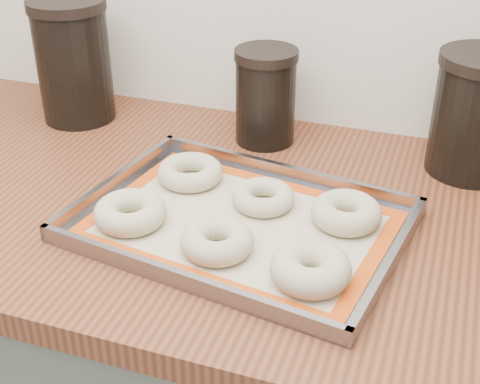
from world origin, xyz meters
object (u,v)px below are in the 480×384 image
at_px(bagel_front_left, 130,212).
at_px(bagel_front_mid, 217,241).
at_px(canister_mid, 266,96).
at_px(bagel_back_right, 346,213).
at_px(bagel_back_left, 190,172).
at_px(bagel_front_right, 311,269).
at_px(bagel_back_mid, 263,197).
at_px(baking_tray, 240,223).
at_px(canister_right, 478,114).
at_px(canister_left, 73,60).

height_order(bagel_front_left, bagel_front_mid, same).
relative_size(bagel_front_left, bagel_front_mid, 1.05).
xyz_separation_m(bagel_front_left, canister_mid, (0.10, 0.33, 0.06)).
xyz_separation_m(bagel_back_right, canister_mid, (-0.20, 0.23, 0.06)).
distance_m(bagel_front_left, bagel_back_left, 0.15).
distance_m(bagel_front_mid, canister_mid, 0.37).
xyz_separation_m(bagel_front_left, bagel_front_right, (0.28, -0.05, 0.00)).
distance_m(bagel_back_left, bagel_back_right, 0.27).
relative_size(bagel_back_left, bagel_back_mid, 1.11).
xyz_separation_m(bagel_back_mid, bagel_back_right, (0.13, -0.01, 0.00)).
xyz_separation_m(bagel_front_mid, bagel_back_right, (0.15, 0.13, 0.00)).
bearing_deg(bagel_back_right, baking_tray, -159.40).
relative_size(baking_tray, bagel_back_mid, 5.33).
relative_size(bagel_front_mid, bagel_back_right, 0.98).
height_order(baking_tray, bagel_front_right, bagel_front_right).
xyz_separation_m(baking_tray, canister_right, (0.31, 0.29, 0.10)).
distance_m(bagel_back_left, canister_right, 0.47).
distance_m(bagel_front_mid, bagel_back_mid, 0.14).
relative_size(bagel_back_mid, canister_right, 0.47).
height_order(canister_left, canister_right, canister_left).
bearing_deg(bagel_back_left, bagel_back_right, -9.02).
relative_size(bagel_front_left, canister_right, 0.52).
relative_size(baking_tray, bagel_back_right, 4.92).
xyz_separation_m(baking_tray, bagel_back_right, (0.14, 0.05, 0.02)).
bearing_deg(bagel_back_mid, bagel_back_right, -3.10).
xyz_separation_m(bagel_front_right, bagel_back_left, (-0.25, 0.19, -0.00)).
bearing_deg(bagel_back_mid, bagel_front_left, -147.28).
distance_m(bagel_front_left, canister_mid, 0.36).
height_order(bagel_front_right, canister_left, canister_left).
bearing_deg(canister_right, bagel_front_mid, -130.64).
height_order(canister_left, canister_mid, canister_left).
bearing_deg(canister_left, canister_mid, 3.11).
bearing_deg(bagel_front_mid, bagel_front_right, -9.44).
distance_m(canister_left, canister_mid, 0.37).
bearing_deg(bagel_front_mid, canister_right, 49.36).
bearing_deg(bagel_back_mid, canister_left, 154.93).
relative_size(bagel_back_mid, bagel_back_right, 0.92).
bearing_deg(bagel_front_mid, canister_left, 140.73).
bearing_deg(canister_right, canister_mid, -179.26).
bearing_deg(bagel_back_left, bagel_back_mid, -14.49).
bearing_deg(bagel_back_right, canister_left, 159.48).
distance_m(baking_tray, bagel_front_mid, 0.08).
xyz_separation_m(baking_tray, bagel_front_mid, (-0.01, -0.07, 0.02)).
relative_size(bagel_front_mid, bagel_back_left, 0.95).
distance_m(baking_tray, bagel_front_right, 0.16).
xyz_separation_m(bagel_back_left, canister_left, (-0.31, 0.17, 0.10)).
distance_m(baking_tray, bagel_front_left, 0.16).
bearing_deg(bagel_front_mid, bagel_back_right, 39.92).
relative_size(bagel_front_mid, canister_right, 0.50).
height_order(bagel_back_left, bagel_back_right, bagel_back_right).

